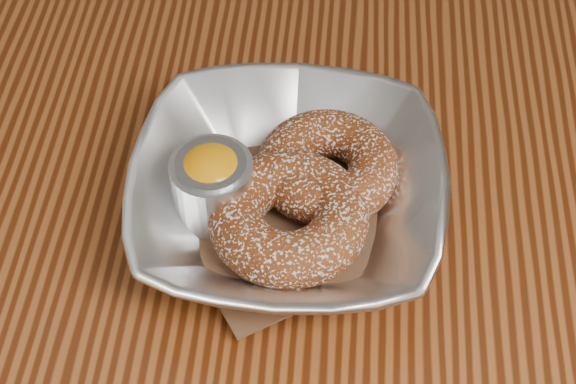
# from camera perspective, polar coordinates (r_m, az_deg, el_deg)

# --- Properties ---
(table) EXTENTS (1.20, 0.80, 0.75)m
(table) POSITION_cam_1_polar(r_m,az_deg,el_deg) (0.66, -10.57, -11.00)
(table) COLOR #683112
(table) RESTS_ON ground_plane
(serving_bowl) EXTENTS (0.21, 0.21, 0.05)m
(serving_bowl) POSITION_cam_1_polar(r_m,az_deg,el_deg) (0.58, -0.00, -0.29)
(serving_bowl) COLOR silver
(serving_bowl) RESTS_ON table
(parchment) EXTENTS (0.20, 0.20, 0.00)m
(parchment) POSITION_cam_1_polar(r_m,az_deg,el_deg) (0.59, -0.00, -1.28)
(parchment) COLOR brown
(parchment) RESTS_ON table
(donut_back) EXTENTS (0.12, 0.12, 0.03)m
(donut_back) POSITION_cam_1_polar(r_m,az_deg,el_deg) (0.59, 2.56, 1.63)
(donut_back) COLOR maroon
(donut_back) RESTS_ON parchment
(donut_front) EXTENTS (0.11, 0.11, 0.04)m
(donut_front) POSITION_cam_1_polar(r_m,az_deg,el_deg) (0.57, 0.03, -1.63)
(donut_front) COLOR maroon
(donut_front) RESTS_ON parchment
(ramekin) EXTENTS (0.05, 0.05, 0.05)m
(ramekin) POSITION_cam_1_polar(r_m,az_deg,el_deg) (0.57, -4.89, 0.51)
(ramekin) COLOR silver
(ramekin) RESTS_ON table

